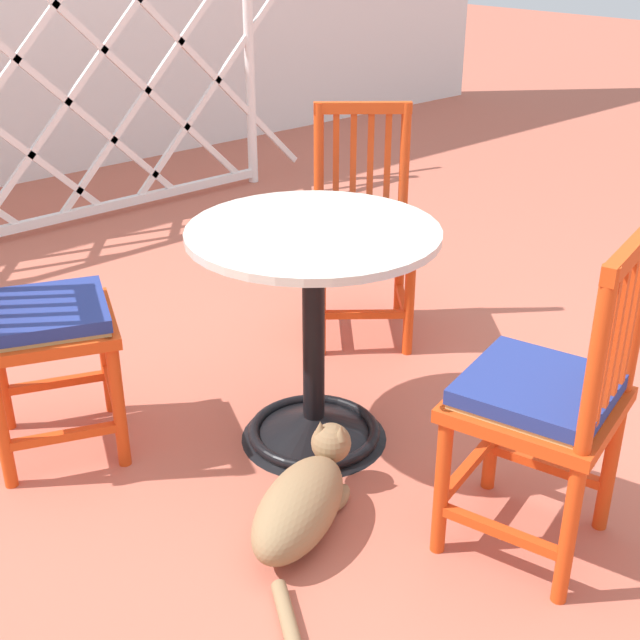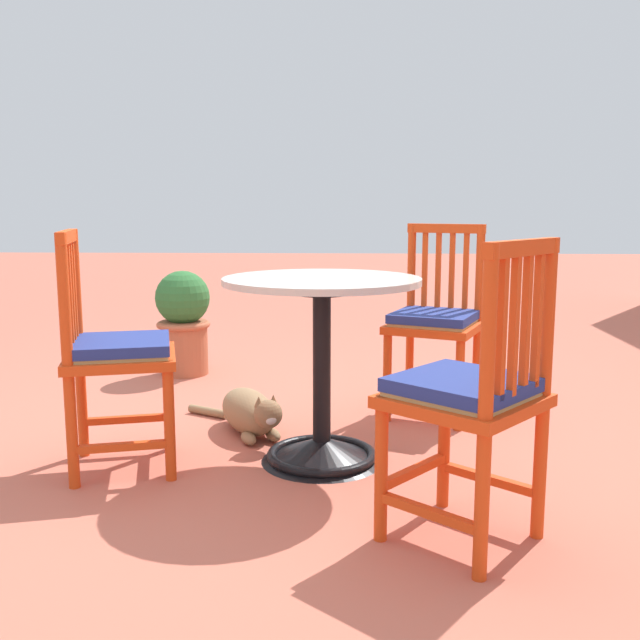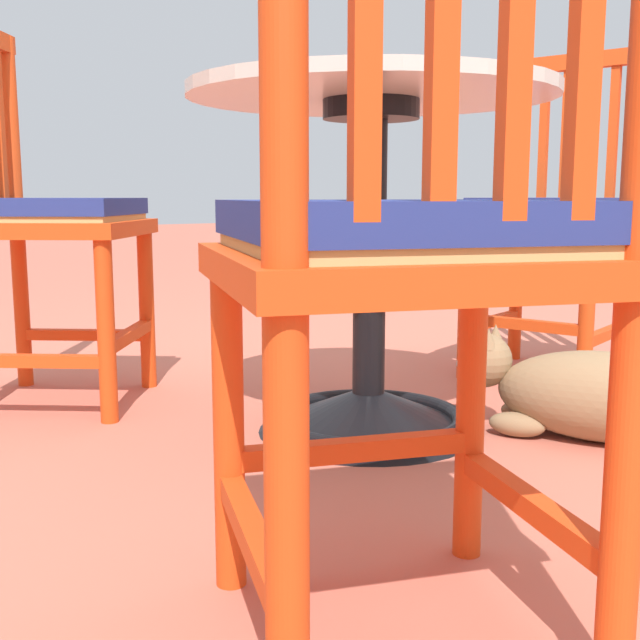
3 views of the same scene
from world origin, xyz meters
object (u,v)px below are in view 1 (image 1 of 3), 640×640
(orange_chair_at_corner, at_px, (545,402))
(tabby_cat, at_px, (305,500))
(orange_chair_near_fence, at_px, (39,323))
(orange_chair_by_planter, at_px, (363,230))
(cafe_table, at_px, (314,362))

(orange_chair_at_corner, distance_m, tabby_cat, 0.71)
(orange_chair_near_fence, distance_m, orange_chair_by_planter, 1.32)
(orange_chair_by_planter, bearing_deg, orange_chair_near_fence, 177.48)
(orange_chair_at_corner, xyz_separation_m, tabby_cat, (-0.42, 0.45, -0.35))
(orange_chair_by_planter, bearing_deg, tabby_cat, -141.43)
(orange_chair_near_fence, bearing_deg, orange_chair_by_planter, -2.52)
(orange_chair_near_fence, height_order, tabby_cat, orange_chair_near_fence)
(cafe_table, xyz_separation_m, tabby_cat, (-0.32, -0.33, -0.19))
(tabby_cat, bearing_deg, orange_chair_at_corner, -46.84)
(orange_chair_at_corner, bearing_deg, cafe_table, 97.47)
(tabby_cat, bearing_deg, orange_chair_near_fence, 111.59)
(cafe_table, bearing_deg, orange_chair_near_fence, 141.74)
(cafe_table, distance_m, orange_chair_near_fence, 0.85)
(cafe_table, distance_m, orange_chair_by_planter, 0.82)
(orange_chair_near_fence, bearing_deg, tabby_cat, -68.41)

